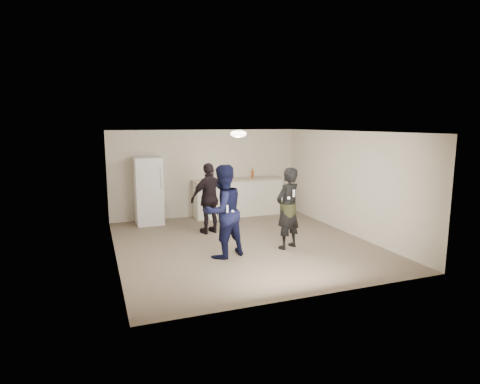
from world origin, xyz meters
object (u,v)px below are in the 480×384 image
object	(u,v)px
counter	(238,198)
spectator	(210,198)
man	(223,211)
fridge	(149,191)
shaker	(221,177)
woman	(288,208)

from	to	relation	value
counter	spectator	world-z (taller)	spectator
counter	man	distance (m)	3.73
fridge	shaker	bearing A→B (deg)	-0.68
spectator	shaker	bearing A→B (deg)	-131.72
counter	spectator	size ratio (longest dim) A/B	1.49
counter	woman	size ratio (longest dim) A/B	1.48
fridge	woman	bearing A→B (deg)	-52.12
spectator	man	bearing A→B (deg)	67.70
counter	man	bearing A→B (deg)	-115.05
man	spectator	size ratio (longest dim) A/B	1.08
shaker	man	size ratio (longest dim) A/B	0.09
fridge	man	distance (m)	3.44
counter	woman	bearing A→B (deg)	-91.40
woman	shaker	bearing A→B (deg)	-104.24
shaker	woman	xyz separation A→B (m)	(0.48, -3.20, -0.29)
man	spectator	distance (m)	1.84
man	woman	xyz separation A→B (m)	(1.49, 0.06, -0.06)
fridge	woman	xyz separation A→B (m)	(2.51, -3.23, -0.02)
man	spectator	world-z (taller)	man
man	counter	bearing A→B (deg)	-135.10
woman	spectator	world-z (taller)	woman
counter	man	xyz separation A→B (m)	(-1.57, -3.36, 0.41)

